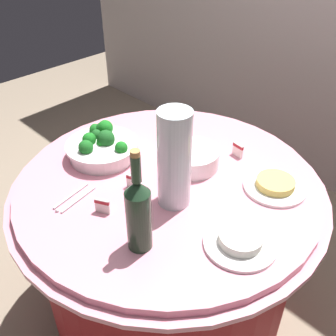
# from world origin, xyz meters

# --- Properties ---
(ground_plane) EXTENTS (6.00, 6.00, 0.00)m
(ground_plane) POSITION_xyz_m (0.00, 0.00, 0.00)
(ground_plane) COLOR gray
(buffet_table) EXTENTS (1.16, 1.16, 0.74)m
(buffet_table) POSITION_xyz_m (0.00, 0.00, 0.38)
(buffet_table) COLOR maroon
(buffet_table) RESTS_ON ground_plane
(broccoli_bowl) EXTENTS (0.28, 0.28, 0.11)m
(broccoli_bowl) POSITION_xyz_m (-0.29, -0.07, 0.78)
(broccoli_bowl) COLOR white
(broccoli_bowl) RESTS_ON buffet_table
(plate_stack) EXTENTS (0.21, 0.21, 0.07)m
(plate_stack) POSITION_xyz_m (0.00, 0.12, 0.78)
(plate_stack) COLOR white
(plate_stack) RESTS_ON buffet_table
(wine_bottle) EXTENTS (0.07, 0.07, 0.34)m
(wine_bottle) POSITION_xyz_m (0.17, -0.29, 0.87)
(wine_bottle) COLOR #203A25
(wine_bottle) RESTS_ON buffet_table
(decorative_fruit_vase) EXTENTS (0.11, 0.11, 0.34)m
(decorative_fruit_vase) POSITION_xyz_m (0.10, -0.07, 0.89)
(decorative_fruit_vase) COLOR silver
(decorative_fruit_vase) RESTS_ON buffet_table
(serving_tongs) EXTENTS (0.07, 0.17, 0.01)m
(serving_tongs) POSITION_xyz_m (-0.15, -0.31, 0.74)
(serving_tongs) COLOR silver
(serving_tongs) RESTS_ON buffet_table
(food_plate_noodles) EXTENTS (0.22, 0.22, 0.04)m
(food_plate_noodles) POSITION_xyz_m (0.30, 0.23, 0.75)
(food_plate_noodles) COLOR white
(food_plate_noodles) RESTS_ON buffet_table
(food_plate_rice) EXTENTS (0.22, 0.22, 0.04)m
(food_plate_rice) POSITION_xyz_m (0.38, -0.08, 0.76)
(food_plate_rice) COLOR white
(food_plate_rice) RESTS_ON buffet_table
(label_placard_front) EXTENTS (0.05, 0.03, 0.05)m
(label_placard_front) POSITION_xyz_m (-0.02, -0.28, 0.77)
(label_placard_front) COLOR white
(label_placard_front) RESTS_ON buffet_table
(label_placard_mid) EXTENTS (0.05, 0.02, 0.05)m
(label_placard_mid) POSITION_xyz_m (0.09, 0.30, 0.77)
(label_placard_mid) COLOR white
(label_placard_mid) RESTS_ON buffet_table
(label_placard_rear) EXTENTS (0.05, 0.02, 0.05)m
(label_placard_rear) POSITION_xyz_m (-0.05, -0.12, 0.77)
(label_placard_rear) COLOR white
(label_placard_rear) RESTS_ON buffet_table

